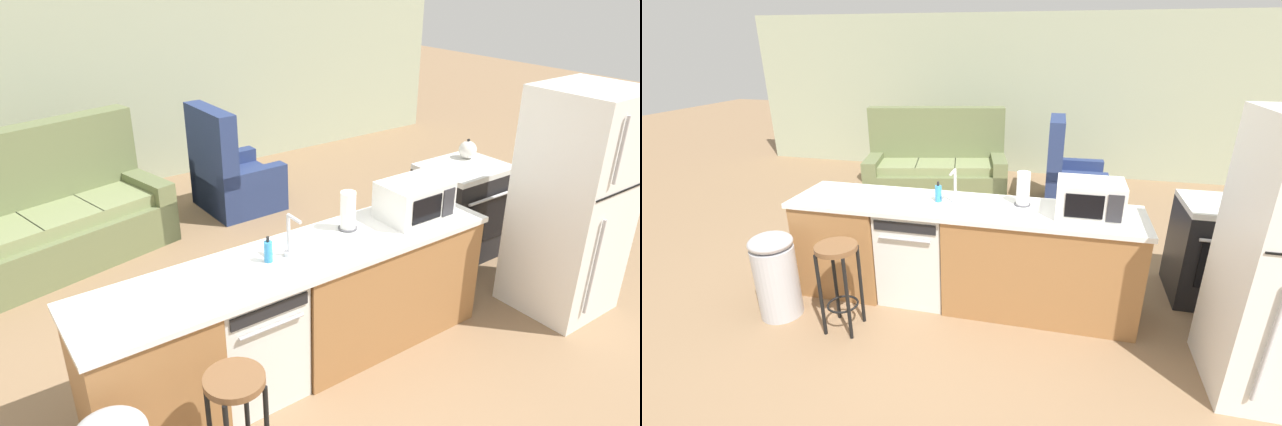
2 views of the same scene
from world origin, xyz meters
TOP-DOWN VIEW (x-y plane):
  - ground_plane at (0.00, 0.00)m, footprint 24.00×24.00m
  - wall_back at (0.30, 4.20)m, footprint 10.00×0.06m
  - kitchen_counter at (0.24, 0.00)m, footprint 2.94×0.66m
  - dishwasher at (-0.25, -0.00)m, footprint 0.58×0.61m
  - stove_range at (2.35, 0.55)m, footprint 0.76×0.68m
  - microwave at (1.16, -0.00)m, footprint 0.50×0.37m
  - sink_faucet at (0.09, 0.01)m, footprint 0.07×0.18m
  - paper_towel_roll at (0.64, 0.12)m, footprint 0.14×0.14m
  - soap_bottle at (-0.06, 0.03)m, footprint 0.06×0.06m
  - kettle at (2.52, 0.68)m, footprint 0.21×0.17m
  - bar_stool at (-0.67, -0.64)m, footprint 0.32×0.32m
  - trash_bin at (-1.28, -0.59)m, footprint 0.35×0.35m
  - couch at (-0.87, 2.68)m, footprint 2.15×1.33m
  - armchair at (1.04, 2.78)m, footprint 0.82×0.87m

SIDE VIEW (x-z plane):
  - ground_plane at x=0.00m, z-range 0.00..0.00m
  - armchair at x=1.04m, z-range -0.25..0.95m
  - trash_bin at x=-1.28m, z-range 0.01..0.75m
  - couch at x=-0.87m, z-range -0.24..1.03m
  - kitchen_counter at x=0.24m, z-range -0.03..0.87m
  - dishwasher at x=-0.25m, z-range 0.00..0.84m
  - stove_range at x=2.35m, z-range 0.00..0.90m
  - bar_stool at x=-0.67m, z-range 0.17..0.91m
  - soap_bottle at x=-0.06m, z-range 0.88..1.06m
  - kettle at x=2.52m, z-range 0.89..1.08m
  - sink_faucet at x=0.09m, z-range 0.88..1.18m
  - paper_towel_roll at x=0.64m, z-range 0.90..1.18m
  - microwave at x=1.16m, z-range 0.90..1.18m
  - wall_back at x=0.30m, z-range 0.00..2.60m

